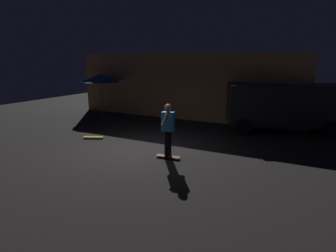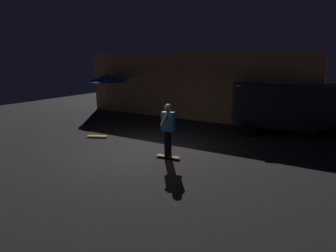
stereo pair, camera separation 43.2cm
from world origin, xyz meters
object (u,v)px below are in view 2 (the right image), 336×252
at_px(patio_umbrella, 108,78).
at_px(skateboard_spare, 97,136).
at_px(parked_van, 289,105).
at_px(skateboard_ridden, 168,156).
at_px(skater, 168,126).

relative_size(patio_umbrella, skateboard_spare, 2.91).
bearing_deg(parked_van, skateboard_ridden, -116.31).
distance_m(parked_van, patio_umbrella, 9.41).
bearing_deg(skateboard_ridden, skater, 90.00).
bearing_deg(skateboard_ridden, parked_van, 63.69).
bearing_deg(skateboard_ridden, patio_umbrella, 144.69).
distance_m(skateboard_spare, skater, 3.91).
bearing_deg(patio_umbrella, skateboard_ridden, -35.31).
xyz_separation_m(skateboard_ridden, skater, (0.00, 0.00, 0.98)).
distance_m(patio_umbrella, skater, 8.16).
bearing_deg(skater, skateboard_ridden, -90.00).
height_order(patio_umbrella, skateboard_ridden, patio_umbrella).
bearing_deg(patio_umbrella, parked_van, 5.17).
relative_size(parked_van, skateboard_ridden, 6.25).
bearing_deg(parked_van, patio_umbrella, -174.83).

